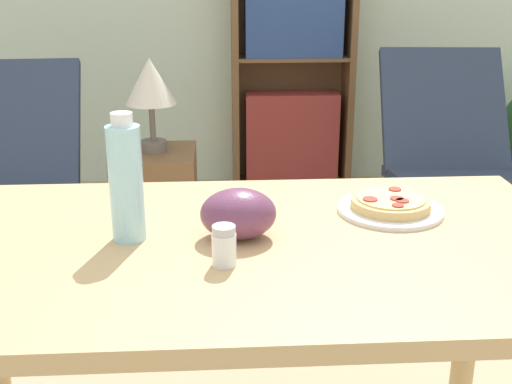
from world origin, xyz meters
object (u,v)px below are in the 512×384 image
table_lamp (150,86)px  side_table (157,210)px  lounge_chair_far (446,184)px  pizza_on_plate (390,206)px  bookshelf (292,69)px  grape_bunch (238,214)px  drink_bottle (126,181)px  lounge_chair_near (7,217)px  salt_shaker (224,246)px

table_lamp → side_table: bearing=180.0°
lounge_chair_far → side_table: size_ratio=1.67×
lounge_chair_far → table_lamp: 1.45m
pizza_on_plate → bookshelf: bearing=88.4°
grape_bunch → table_lamp: (-0.31, 1.46, -0.01)m
grape_bunch → drink_bottle: size_ratio=0.59×
drink_bottle → bookshelf: size_ratio=0.16×
bookshelf → table_lamp: bookshelf is taller
drink_bottle → grape_bunch: bearing=-1.7°
lounge_chair_far → bookshelf: size_ratio=0.58×
lounge_chair_near → salt_shaker: bearing=-62.8°
grape_bunch → table_lamp: size_ratio=0.38×
table_lamp → lounge_chair_far: bearing=8.6°
drink_bottle → lounge_chair_near: drink_bottle is taller
salt_shaker → lounge_chair_near: (-0.88, 1.47, -0.51)m
pizza_on_plate → lounge_chair_far: (0.71, 1.54, -0.49)m
pizza_on_plate → lounge_chair_far: 1.77m
grape_bunch → bookshelf: bookshelf is taller
lounge_chair_far → salt_shaker: bearing=-116.1°
lounge_chair_near → pizza_on_plate: bearing=-48.7°
salt_shaker → side_table: salt_shaker is taller
lounge_chair_near → side_table: bearing=6.5°
lounge_chair_far → grape_bunch: bearing=-117.2°
pizza_on_plate → table_lamp: size_ratio=0.58×
grape_bunch → table_lamp: bearing=101.9°
lounge_chair_near → side_table: (0.60, 0.11, -0.02)m
drink_bottle → lounge_chair_near: size_ratio=0.28×
bookshelf → table_lamp: 1.28m
salt_shaker → lounge_chair_far: size_ratio=0.08×
lounge_chair_far → pizza_on_plate: bearing=-109.8°
bookshelf → grape_bunch: bearing=-98.8°
bookshelf → side_table: size_ratio=2.90×
grape_bunch → pizza_on_plate: bearing=19.4°
pizza_on_plate → lounge_chair_far: size_ratio=0.25×
salt_shaker → bookshelf: bearing=81.0°
table_lamp → bookshelf: bearing=57.0°
salt_shaker → side_table: size_ratio=0.14×
grape_bunch → salt_shaker: 0.12m
drink_bottle → lounge_chair_near: 1.63m
lounge_chair_near → side_table: 0.61m
side_table → salt_shaker: bearing=-80.1°
table_lamp → drink_bottle: bearing=-86.2°
salt_shaker → lounge_chair_far: bearing=59.2°
grape_bunch → side_table: bearing=101.9°
pizza_on_plate → side_table: (-0.63, 1.34, -0.51)m
pizza_on_plate → table_lamp: (-0.63, 1.34, 0.02)m
grape_bunch → drink_bottle: 0.22m
bookshelf → table_lamp: (-0.70, -1.07, 0.10)m
pizza_on_plate → grape_bunch: size_ratio=1.52×
side_table → table_lamp: (0.00, 0.00, 0.54)m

